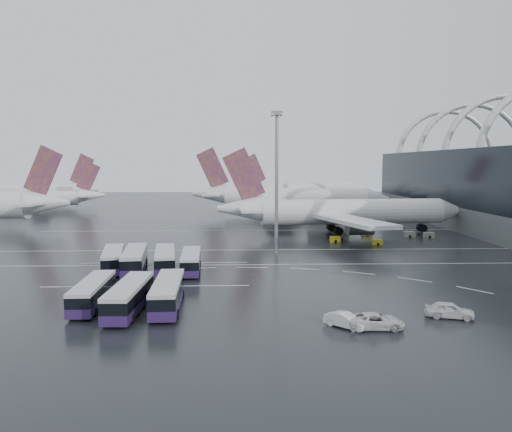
{
  "coord_description": "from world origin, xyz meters",
  "views": [
    {
      "loc": [
        -11.07,
        -82.26,
        16.45
      ],
      "look_at": [
        -8.28,
        7.64,
        7.0
      ],
      "focal_mm": 35.0,
      "sensor_mm": 36.0,
      "label": 1
    }
  ],
  "objects_px": {
    "bus_row_far_c": "(168,293)",
    "bus_row_far_b": "(129,296)",
    "van_curve_c": "(346,320)",
    "gse_cart_belly_c": "(335,239)",
    "jet_remote_mid": "(48,198)",
    "jet_remote_far": "(43,192)",
    "bus_row_near_a": "(113,259)",
    "bus_row_far_a": "(93,292)",
    "gse_cart_belly_d": "(429,235)",
    "airliner_gate_b": "(285,198)",
    "gse_cart_belly_e": "(367,231)",
    "gse_cart_belly_b": "(409,234)",
    "airliner_main": "(339,213)",
    "bus_row_near_c": "(165,259)",
    "bus_row_near_b": "(135,259)",
    "bus_row_near_d": "(191,261)",
    "van_curve_a": "(376,321)",
    "van_curve_b": "(450,310)",
    "airliner_gate_c": "(301,190)",
    "gse_cart_belly_a": "(377,242)",
    "floodlight_mast": "(277,165)"
  },
  "relations": [
    {
      "from": "bus_row_near_d",
      "to": "bus_row_far_c",
      "type": "distance_m",
      "value": 19.36
    },
    {
      "from": "bus_row_near_c",
      "to": "bus_row_near_d",
      "type": "distance_m",
      "value": 4.22
    },
    {
      "from": "van_curve_c",
      "to": "gse_cart_belly_b",
      "type": "distance_m",
      "value": 67.14
    },
    {
      "from": "bus_row_near_d",
      "to": "airliner_main",
      "type": "bearing_deg",
      "value": -41.02
    },
    {
      "from": "van_curve_a",
      "to": "gse_cart_belly_b",
      "type": "bearing_deg",
      "value": -19.82
    },
    {
      "from": "jet_remote_far",
      "to": "bus_row_near_d",
      "type": "xyz_separation_m",
      "value": [
        69.83,
        -122.32,
        -3.64
      ]
    },
    {
      "from": "jet_remote_mid",
      "to": "gse_cart_belly_e",
      "type": "relative_size",
      "value": 16.8
    },
    {
      "from": "van_curve_b",
      "to": "gse_cart_belly_c",
      "type": "relative_size",
      "value": 2.38
    },
    {
      "from": "gse_cart_belly_a",
      "to": "gse_cart_belly_e",
      "type": "bearing_deg",
      "value": 83.71
    },
    {
      "from": "bus_row_far_c",
      "to": "gse_cart_belly_e",
      "type": "bearing_deg",
      "value": -35.31
    },
    {
      "from": "bus_row_far_a",
      "to": "gse_cart_belly_c",
      "type": "bearing_deg",
      "value": -40.17
    },
    {
      "from": "bus_row_near_d",
      "to": "gse_cart_belly_e",
      "type": "height_order",
      "value": "bus_row_near_d"
    },
    {
      "from": "bus_row_near_a",
      "to": "bus_row_far_b",
      "type": "xyz_separation_m",
      "value": [
        7.36,
        -22.21,
        0.01
      ]
    },
    {
      "from": "jet_remote_far",
      "to": "bus_row_near_b",
      "type": "distance_m",
      "value": 136.44
    },
    {
      "from": "jet_remote_mid",
      "to": "van_curve_a",
      "type": "distance_m",
      "value": 150.2
    },
    {
      "from": "bus_row_near_d",
      "to": "airliner_gate_c",
      "type": "bearing_deg",
      "value": -17.42
    },
    {
      "from": "van_curve_a",
      "to": "van_curve_b",
      "type": "height_order",
      "value": "van_curve_b"
    },
    {
      "from": "airliner_gate_c",
      "to": "van_curve_c",
      "type": "relative_size",
      "value": 12.53
    },
    {
      "from": "bus_row_near_c",
      "to": "van_curve_b",
      "type": "distance_m",
      "value": 42.29
    },
    {
      "from": "bus_row_far_b",
      "to": "gse_cart_belly_b",
      "type": "xyz_separation_m",
      "value": [
        50.37,
        55.16,
        -1.1
      ]
    },
    {
      "from": "gse_cart_belly_a",
      "to": "bus_row_far_c",
      "type": "bearing_deg",
      "value": -129.7
    },
    {
      "from": "jet_remote_far",
      "to": "jet_remote_mid",
      "type": "bearing_deg",
      "value": 122.19
    },
    {
      "from": "jet_remote_far",
      "to": "gse_cart_belly_b",
      "type": "xyz_separation_m",
      "value": [
        115.36,
        -87.79,
        -4.64
      ]
    },
    {
      "from": "airliner_gate_b",
      "to": "airliner_gate_c",
      "type": "xyz_separation_m",
      "value": [
        11.62,
        52.71,
        -0.3
      ]
    },
    {
      "from": "airliner_gate_c",
      "to": "bus_row_near_a",
      "type": "height_order",
      "value": "airliner_gate_c"
    },
    {
      "from": "gse_cart_belly_d",
      "to": "bus_row_near_b",
      "type": "bearing_deg",
      "value": -150.38
    },
    {
      "from": "airliner_main",
      "to": "gse_cart_belly_d",
      "type": "xyz_separation_m",
      "value": [
        18.82,
        -6.68,
        -4.45
      ]
    },
    {
      "from": "bus_row_near_c",
      "to": "van_curve_c",
      "type": "height_order",
      "value": "bus_row_near_c"
    },
    {
      "from": "bus_row_near_a",
      "to": "gse_cart_belly_a",
      "type": "bearing_deg",
      "value": -75.94
    },
    {
      "from": "van_curve_c",
      "to": "van_curve_b",
      "type": "bearing_deg",
      "value": -34.71
    },
    {
      "from": "airliner_gate_b",
      "to": "van_curve_b",
      "type": "height_order",
      "value": "airliner_gate_b"
    },
    {
      "from": "bus_row_near_b",
      "to": "van_curve_a",
      "type": "height_order",
      "value": "bus_row_near_b"
    },
    {
      "from": "bus_row_near_d",
      "to": "bus_row_far_b",
      "type": "relative_size",
      "value": 0.95
    },
    {
      "from": "bus_row_far_a",
      "to": "bus_row_far_c",
      "type": "relative_size",
      "value": 0.93
    },
    {
      "from": "bus_row_far_c",
      "to": "bus_row_far_b",
      "type": "bearing_deg",
      "value": 104.95
    },
    {
      "from": "airliner_gate_b",
      "to": "gse_cart_belly_e",
      "type": "height_order",
      "value": "airliner_gate_b"
    },
    {
      "from": "jet_remote_mid",
      "to": "jet_remote_far",
      "type": "relative_size",
      "value": 0.84
    },
    {
      "from": "bus_row_near_a",
      "to": "van_curve_c",
      "type": "distance_m",
      "value": 41.59
    },
    {
      "from": "van_curve_a",
      "to": "bus_row_far_b",
      "type": "bearing_deg",
      "value": 77.41
    },
    {
      "from": "bus_row_far_c",
      "to": "airliner_main",
      "type": "bearing_deg",
      "value": -30.38
    },
    {
      "from": "van_curve_c",
      "to": "gse_cart_belly_c",
      "type": "height_order",
      "value": "van_curve_c"
    },
    {
      "from": "jet_remote_far",
      "to": "bus_row_near_b",
      "type": "xyz_separation_m",
      "value": [
        61.18,
        -121.9,
        -3.44
      ]
    },
    {
      "from": "gse_cart_belly_b",
      "to": "gse_cart_belly_e",
      "type": "height_order",
      "value": "gse_cart_belly_e"
    },
    {
      "from": "bus_row_far_b",
      "to": "gse_cart_belly_c",
      "type": "relative_size",
      "value": 6.09
    },
    {
      "from": "bus_row_far_a",
      "to": "gse_cart_belly_d",
      "type": "height_order",
      "value": "bus_row_far_a"
    },
    {
      "from": "airliner_main",
      "to": "gse_cart_belly_c",
      "type": "bearing_deg",
      "value": -109.82
    },
    {
      "from": "bus_row_near_b",
      "to": "gse_cart_belly_b",
      "type": "xyz_separation_m",
      "value": [
        54.18,
        34.11,
        -1.2
      ]
    },
    {
      "from": "jet_remote_far",
      "to": "floodlight_mast",
      "type": "xyz_separation_m",
      "value": [
        84.06,
        -106.43,
        11.0
      ]
    },
    {
      "from": "bus_row_far_c",
      "to": "gse_cart_belly_b",
      "type": "relative_size",
      "value": 5.57
    },
    {
      "from": "bus_row_far_c",
      "to": "van_curve_a",
      "type": "distance_m",
      "value": 23.27
    }
  ]
}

